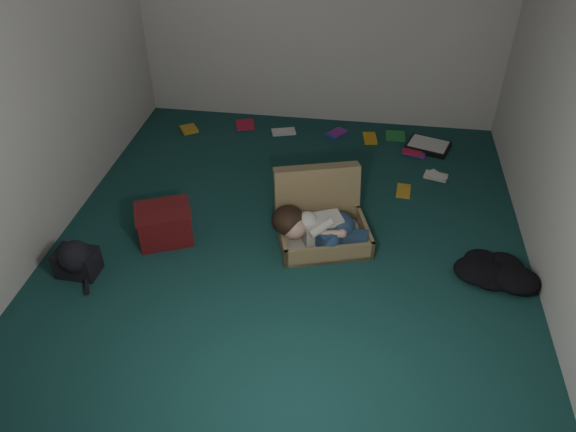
# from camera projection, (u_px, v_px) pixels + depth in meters

# --- Properties ---
(floor) EXTENTS (4.50, 4.50, 0.00)m
(floor) POSITION_uv_depth(u_px,v_px,m) (291.00, 238.00, 4.88)
(floor) COLOR #16403E
(floor) RESTS_ON ground
(wall_back) EXTENTS (4.50, 0.00, 4.50)m
(wall_back) POSITION_uv_depth(u_px,v_px,m) (321.00, 7.00, 5.87)
(wall_back) COLOR silver
(wall_back) RESTS_ON ground
(wall_front) EXTENTS (4.50, 0.00, 4.50)m
(wall_front) POSITION_uv_depth(u_px,v_px,m) (214.00, 336.00, 2.32)
(wall_front) COLOR silver
(wall_front) RESTS_ON ground
(wall_left) EXTENTS (0.00, 4.50, 4.50)m
(wall_left) POSITION_uv_depth(u_px,v_px,m) (35.00, 84.00, 4.33)
(wall_left) COLOR silver
(wall_left) RESTS_ON ground
(suitcase) EXTENTS (0.93, 0.91, 0.55)m
(suitcase) POSITION_uv_depth(u_px,v_px,m) (321.00, 218.00, 4.84)
(suitcase) COLOR #907B4F
(suitcase) RESTS_ON floor
(person) EXTENTS (0.84, 0.42, 0.34)m
(person) POSITION_uv_depth(u_px,v_px,m) (319.00, 228.00, 4.66)
(person) COLOR beige
(person) RESTS_ON suitcase
(maroon_bin) EXTENTS (0.56, 0.51, 0.32)m
(maroon_bin) POSITION_uv_depth(u_px,v_px,m) (165.00, 224.00, 4.78)
(maroon_bin) COLOR #5E1315
(maroon_bin) RESTS_ON floor
(backpack) EXTENTS (0.41, 0.34, 0.24)m
(backpack) POSITION_uv_depth(u_px,v_px,m) (77.00, 261.00, 4.46)
(backpack) COLOR black
(backpack) RESTS_ON floor
(clothing_pile) EXTENTS (0.53, 0.48, 0.14)m
(clothing_pile) POSITION_uv_depth(u_px,v_px,m) (498.00, 269.00, 4.45)
(clothing_pile) COLOR black
(clothing_pile) RESTS_ON floor
(paper_tray) EXTENTS (0.52, 0.45, 0.06)m
(paper_tray) POSITION_uv_depth(u_px,v_px,m) (428.00, 146.00, 6.09)
(paper_tray) COLOR black
(paper_tray) RESTS_ON floor
(book_scatter) EXTENTS (2.95, 1.35, 0.02)m
(book_scatter) POSITION_uv_depth(u_px,v_px,m) (346.00, 145.00, 6.14)
(book_scatter) COLOR gold
(book_scatter) RESTS_ON floor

